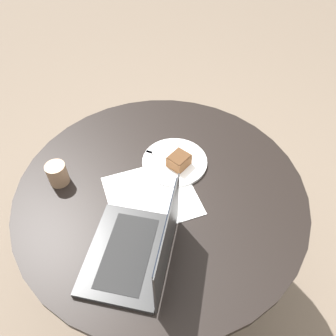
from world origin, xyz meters
TOP-DOWN VIEW (x-y plane):
  - ground_plane at (0.00, 0.00)m, footprint 12.00×12.00m
  - dining_table at (0.00, 0.00)m, footprint 1.10×1.10m
  - paper_document at (0.05, 0.01)m, footprint 0.40×0.38m
  - plate at (-0.13, -0.07)m, footprint 0.26×0.26m
  - cake_slice at (-0.12, -0.04)m, footprint 0.09×0.08m
  - fork at (-0.10, -0.12)m, footprint 0.10×0.16m
  - coffee_glass at (0.28, -0.27)m, footprint 0.07×0.07m
  - laptop at (0.23, 0.17)m, footprint 0.42×0.41m

SIDE VIEW (x-z plane):
  - ground_plane at x=0.00m, z-range 0.00..0.00m
  - dining_table at x=0.00m, z-range 0.21..0.98m
  - paper_document at x=0.05m, z-range 0.77..0.77m
  - plate at x=-0.13m, z-range 0.77..0.78m
  - fork at x=-0.10m, z-range 0.78..0.79m
  - cake_slice at x=-0.12m, z-range 0.78..0.83m
  - laptop at x=0.23m, z-range 0.69..0.94m
  - coffee_glass at x=0.28m, z-range 0.77..0.86m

